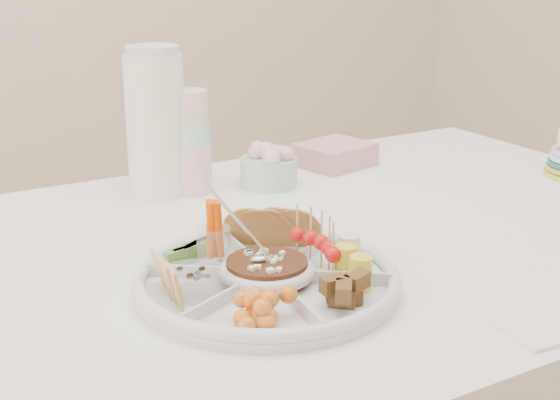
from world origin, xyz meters
TOP-DOWN VIEW (x-y plane):
  - party_tray at (-0.20, -0.16)m, footprint 0.50×0.50m
  - bean_dip at (-0.20, -0.16)m, footprint 0.16×0.16m
  - tortillas at (-0.12, -0.05)m, footprint 0.14×0.14m
  - carrot_cucumber at (-0.25, -0.04)m, footprint 0.13×0.13m
  - pita_raisins at (-0.33, -0.14)m, footprint 0.15×0.15m
  - cherries at (-0.28, -0.26)m, footprint 0.14×0.14m
  - granola_chunks at (-0.15, -0.28)m, footprint 0.13×0.13m
  - banana_tomato at (-0.07, -0.17)m, footprint 0.14×0.14m
  - cup_stack at (-0.10, 0.33)m, footprint 0.11×0.11m
  - thermos at (-0.16, 0.36)m, footprint 0.12×0.12m
  - flower_bowl at (0.06, 0.29)m, footprint 0.12×0.12m
  - napkin_stack at (0.26, 0.35)m, footprint 0.18×0.16m

SIDE VIEW (x-z plane):
  - party_tray at x=-0.20m, z-range 0.76..0.80m
  - napkin_stack at x=0.26m, z-range 0.76..0.81m
  - bean_dip at x=-0.20m, z-range 0.77..0.81m
  - cherries at x=-0.28m, z-range 0.77..0.82m
  - granola_chunks at x=-0.15m, z-range 0.77..0.82m
  - tortillas at x=-0.12m, z-range 0.77..0.83m
  - pita_raisins at x=-0.33m, z-range 0.77..0.83m
  - flower_bowl at x=0.06m, z-range 0.76..0.85m
  - banana_tomato at x=-0.07m, z-range 0.77..0.86m
  - carrot_cucumber at x=-0.25m, z-range 0.78..0.87m
  - cup_stack at x=-0.10m, z-range 0.76..0.99m
  - thermos at x=-0.16m, z-range 0.76..1.06m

